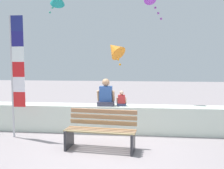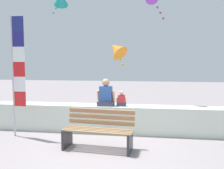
% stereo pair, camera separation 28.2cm
% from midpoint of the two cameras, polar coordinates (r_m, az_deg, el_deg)
% --- Properties ---
extents(ground_plane, '(40.00, 40.00, 0.00)m').
position_cam_midpoint_polar(ground_plane, '(5.93, -3.34, -14.47)').
color(ground_plane, gray).
extents(seawall_ledge, '(6.99, 0.58, 0.77)m').
position_cam_midpoint_polar(seawall_ledge, '(7.12, -1.56, -7.90)').
color(seawall_ledge, silver).
rests_on(seawall_ledge, ground).
extents(park_bench, '(1.66, 0.76, 0.88)m').
position_cam_midpoint_polar(park_bench, '(5.77, -3.99, -10.70)').
color(park_bench, '#978359').
rests_on(park_bench, ground).
extents(person_adult, '(0.50, 0.37, 0.77)m').
position_cam_midpoint_polar(person_adult, '(6.98, -2.59, -2.47)').
color(person_adult, '#393A50').
rests_on(person_adult, seawall_ledge).
extents(person_child, '(0.28, 0.21, 0.43)m').
position_cam_midpoint_polar(person_child, '(6.95, 1.06, -3.60)').
color(person_child, '#2D3453').
rests_on(person_child, seawall_ledge).
extents(flag_banner, '(0.37, 0.05, 3.19)m').
position_cam_midpoint_polar(flag_banner, '(6.95, -22.50, 3.53)').
color(flag_banner, '#B7B7BC').
rests_on(flag_banner, ground).
extents(kite_orange, '(0.95, 0.92, 0.96)m').
position_cam_midpoint_polar(kite_orange, '(8.68, -0.38, 8.18)').
color(kite_orange, orange).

